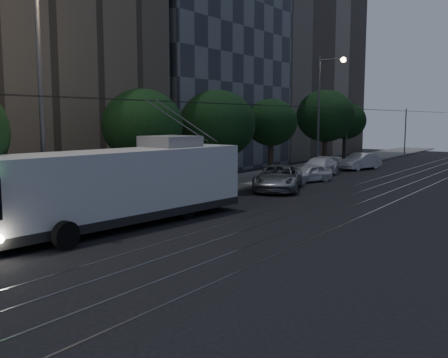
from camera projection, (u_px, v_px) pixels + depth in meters
The scene contains 19 objects.
ground at pixel (195, 230), 21.34m from camera, with size 120.00×120.00×0.00m, color black.
sidewalk at pixel (275, 175), 41.82m from camera, with size 5.00×90.00×0.15m, color gray.
tram_rails at pixel (395, 184), 36.07m from camera, with size 4.52×90.00×0.02m.
overhead_wires at pixel (303, 135), 39.95m from camera, with size 2.23×90.00×6.00m.
building_glass_mid at pixel (184, 29), 48.44m from camera, with size 14.40×18.40×26.80m.
building_tan_far at pixel (284, 19), 64.12m from camera, with size 14.40×22.40×34.80m.
trolleybus at pixel (126, 185), 22.21m from camera, with size 3.98×13.18×5.63m.
pickup_silver at pixel (278, 178), 33.19m from camera, with size 2.79×6.04×1.68m, color #9B9EA2.
car_white_a at pixel (309, 173), 37.51m from camera, with size 1.54×3.83×1.30m, color silver.
car_white_b at pixel (319, 167), 41.24m from camera, with size 2.14×5.26×1.53m, color silver.
car_white_c at pixel (360, 161), 46.57m from camera, with size 1.63×4.68×1.54m, color silver.
car_white_d at pixel (362, 160), 49.40m from camera, with size 1.59×3.96×1.35m, color silver.
tree_1 at pixel (143, 126), 28.09m from camera, with size 4.57×4.57×6.43m.
tree_2 at pixel (217, 125), 33.01m from camera, with size 5.07×5.07×6.64m.
tree_3 at pixel (271, 123), 38.74m from camera, with size 4.07×4.07×6.28m.
tree_4 at pixel (325, 116), 46.86m from camera, with size 5.42×5.42×7.43m.
tree_5 at pixel (345, 121), 52.19m from camera, with size 4.32×4.32×6.47m.
streetlamp_near at pixel (46, 72), 20.96m from camera, with size 2.69×0.44×11.29m.
streetlamp_far at pixel (323, 103), 42.88m from camera, with size 2.44×0.44×10.11m.
Camera 1 is at (13.13, -16.32, 4.78)m, focal length 40.00 mm.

